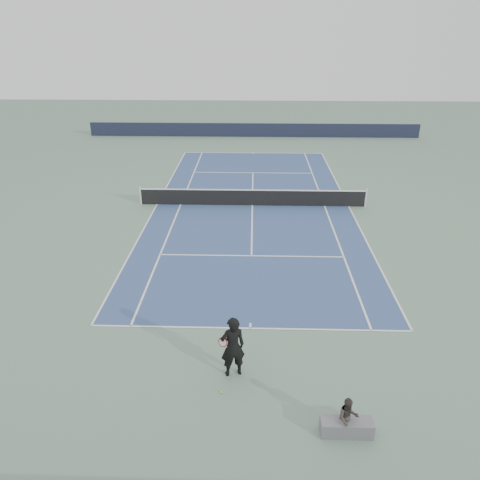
{
  "coord_description": "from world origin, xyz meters",
  "views": [
    {
      "loc": [
        0.04,
        -25.08,
        9.47
      ],
      "look_at": [
        -0.5,
        -7.08,
        1.1
      ],
      "focal_mm": 35.0,
      "sensor_mm": 36.0,
      "label": 1
    }
  ],
  "objects_px": {
    "tennis_net": "(252,197)",
    "tennis_player": "(233,347)",
    "tennis_ball": "(221,392)",
    "spectator_bench": "(347,422)"
  },
  "relations": [
    {
      "from": "tennis_player",
      "to": "spectator_bench",
      "type": "bearing_deg",
      "value": -35.91
    },
    {
      "from": "tennis_net",
      "to": "spectator_bench",
      "type": "distance_m",
      "value": 16.49
    },
    {
      "from": "tennis_ball",
      "to": "spectator_bench",
      "type": "distance_m",
      "value": 3.54
    },
    {
      "from": "tennis_net",
      "to": "tennis_player",
      "type": "relative_size",
      "value": 6.51
    },
    {
      "from": "tennis_net",
      "to": "spectator_bench",
      "type": "xyz_separation_m",
      "value": [
        2.47,
        -16.3,
        -0.12
      ]
    },
    {
      "from": "tennis_ball",
      "to": "tennis_player",
      "type": "bearing_deg",
      "value": 69.92
    },
    {
      "from": "tennis_net",
      "to": "tennis_ball",
      "type": "relative_size",
      "value": 195.84
    },
    {
      "from": "tennis_player",
      "to": "spectator_bench",
      "type": "height_order",
      "value": "tennis_player"
    },
    {
      "from": "tennis_net",
      "to": "tennis_player",
      "type": "distance_m",
      "value": 14.17
    },
    {
      "from": "tennis_net",
      "to": "tennis_player",
      "type": "height_order",
      "value": "tennis_player"
    }
  ]
}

